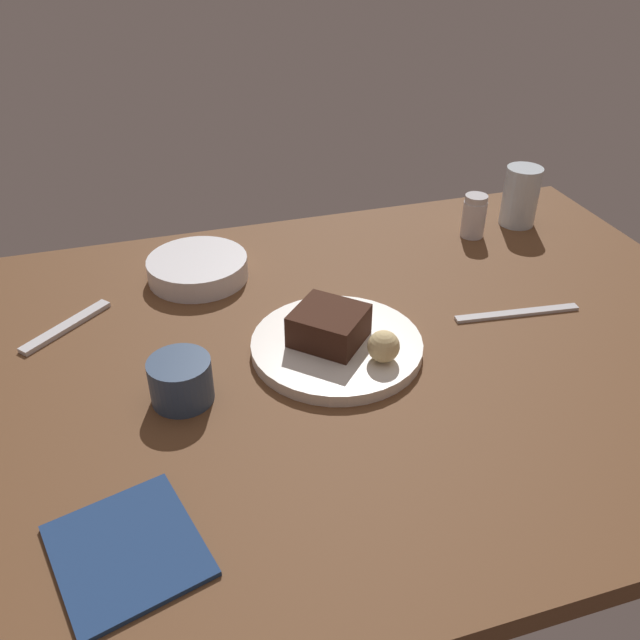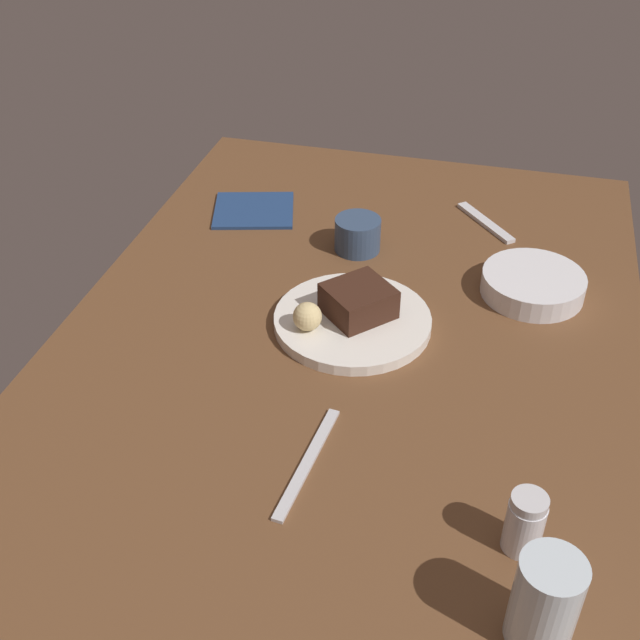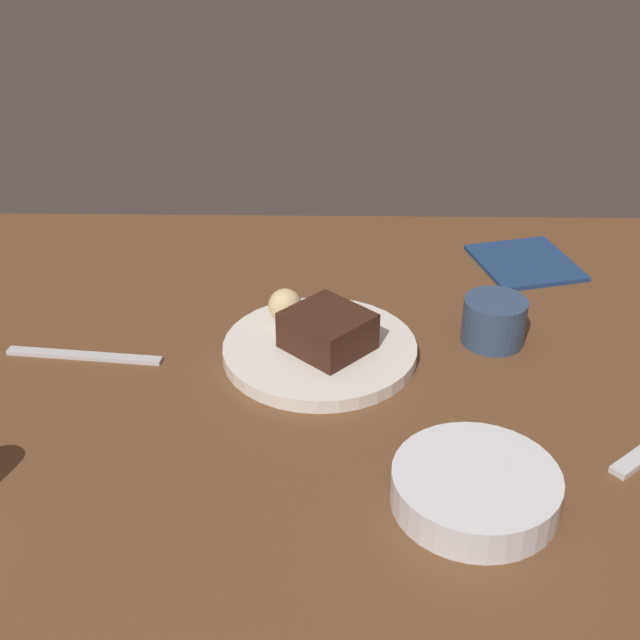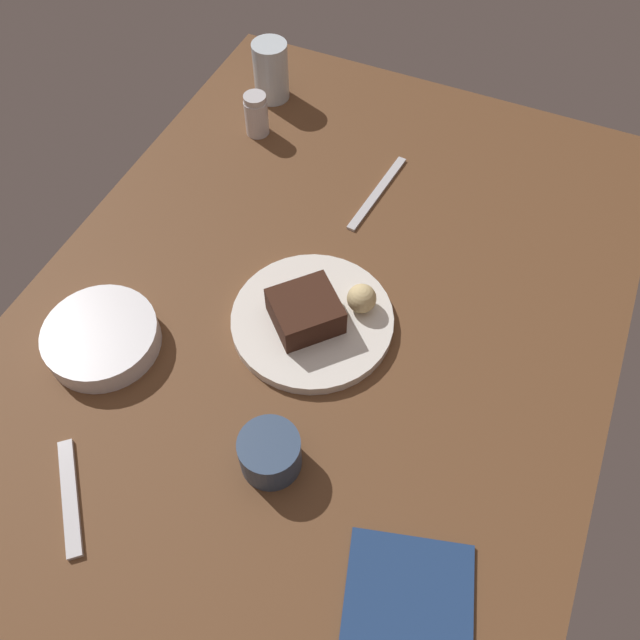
{
  "view_description": "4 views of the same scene",
  "coord_description": "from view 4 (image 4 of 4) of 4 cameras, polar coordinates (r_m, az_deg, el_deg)",
  "views": [
    {
      "loc": [
        -24.36,
        -69.02,
        56.79
      ],
      "look_at": [
        -2.18,
        3.63,
        5.99
      ],
      "focal_mm": 37.3,
      "sensor_mm": 36.0,
      "label": 1
    },
    {
      "loc": [
        91.42,
        18.83,
        74.15
      ],
      "look_at": [
        3.35,
        -3.85,
        6.38
      ],
      "focal_mm": 44.76,
      "sensor_mm": 36.0,
      "label": 2
    },
    {
      "loc": [
        -2.55,
        87.06,
        59.24
      ],
      "look_at": [
        -0.96,
        0.99,
        8.63
      ],
      "focal_mm": 48.38,
      "sensor_mm": 36.0,
      "label": 3
    },
    {
      "loc": [
        -47.72,
        -21.89,
        79.82
      ],
      "look_at": [
        -2.75,
        -2.01,
        7.57
      ],
      "focal_mm": 36.06,
      "sensor_mm": 36.0,
      "label": 4
    }
  ],
  "objects": [
    {
      "name": "dining_table",
      "position": [
        0.94,
        -0.44,
        -0.4
      ],
      "size": [
        120.0,
        84.0,
        3.0
      ],
      "primitive_type": "cube",
      "color": "brown",
      "rests_on": "ground"
    },
    {
      "name": "dessert_plate",
      "position": [
        0.92,
        -0.6,
        -0.06
      ],
      "size": [
        23.24,
        23.24,
        1.67
      ],
      "primitive_type": "cylinder",
      "color": "white",
      "rests_on": "dining_table"
    },
    {
      "name": "chocolate_cake_slice",
      "position": [
        0.89,
        -1.31,
        0.79
      ],
      "size": [
        12.25,
        12.22,
        4.58
      ],
      "primitive_type": "cube",
      "rotation": [
        0.0,
        0.0,
        2.38
      ],
      "color": "#381E14",
      "rests_on": "dessert_plate"
    },
    {
      "name": "bread_roll",
      "position": [
        0.91,
        3.72,
        1.93
      ],
      "size": [
        4.2,
        4.2,
        4.2
      ],
      "primitive_type": "sphere",
      "color": "#DBC184",
      "rests_on": "dessert_plate"
    },
    {
      "name": "salt_shaker",
      "position": [
        1.19,
        -5.67,
        17.68
      ],
      "size": [
        4.16,
        4.16,
        7.71
      ],
      "color": "silver",
      "rests_on": "dining_table"
    },
    {
      "name": "water_glass",
      "position": [
        1.26,
        -4.38,
        21.17
      ],
      "size": [
        6.43,
        6.43,
        10.8
      ],
      "primitive_type": "cylinder",
      "color": "silver",
      "rests_on": "dining_table"
    },
    {
      "name": "side_bowl",
      "position": [
        0.94,
        -18.79,
        -1.49
      ],
      "size": [
        15.88,
        15.88,
        3.54
      ],
      "primitive_type": "cylinder",
      "color": "silver",
      "rests_on": "dining_table"
    },
    {
      "name": "coffee_cup",
      "position": [
        0.8,
        -4.46,
        -11.69
      ],
      "size": [
        7.72,
        7.72,
        5.72
      ],
      "primitive_type": "cylinder",
      "color": "#334766",
      "rests_on": "dining_table"
    },
    {
      "name": "dessert_spoon",
      "position": [
        0.86,
        -21.3,
        -14.41
      ],
      "size": [
        12.55,
        11.14,
        0.7
      ],
      "primitive_type": "cube",
      "rotation": [
        0.0,
        0.0,
        3.85
      ],
      "color": "silver",
      "rests_on": "dining_table"
    },
    {
      "name": "butter_knife",
      "position": [
        1.1,
        5.12,
        11.2
      ],
      "size": [
        19.04,
        3.43,
        0.5
      ],
      "primitive_type": "cube",
      "rotation": [
        0.0,
        0.0,
        3.03
      ],
      "color": "silver",
      "rests_on": "dining_table"
    },
    {
      "name": "folded_napkin",
      "position": [
        0.79,
        7.89,
        -23.08
      ],
      "size": [
        16.38,
        17.22,
        0.6
      ],
      "primitive_type": "cube",
      "rotation": [
        0.0,
        0.0,
        0.27
      ],
      "color": "navy",
      "rests_on": "dining_table"
    }
  ]
}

